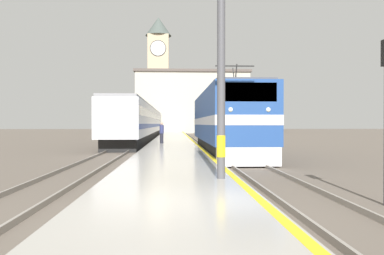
# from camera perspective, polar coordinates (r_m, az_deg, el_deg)

# --- Properties ---
(ground_plane) EXTENTS (200.00, 200.00, 0.00)m
(ground_plane) POSITION_cam_1_polar(r_m,az_deg,el_deg) (37.29, -2.89, -2.34)
(ground_plane) COLOR #60564C
(platform) EXTENTS (3.83, 140.00, 0.37)m
(platform) POSITION_cam_1_polar(r_m,az_deg,el_deg) (32.29, -2.90, -2.46)
(platform) COLOR #ADA89E
(platform) RESTS_ON ground
(rail_track_near) EXTENTS (2.83, 140.00, 0.16)m
(rail_track_near) POSITION_cam_1_polar(r_m,az_deg,el_deg) (32.46, 2.80, -2.72)
(rail_track_near) COLOR #60564C
(rail_track_near) RESTS_ON ground
(rail_track_far) EXTENTS (2.84, 140.00, 0.16)m
(rail_track_far) POSITION_cam_1_polar(r_m,az_deg,el_deg) (32.50, -9.27, -2.72)
(rail_track_far) COLOR #60564C
(rail_track_far) RESTS_ON ground
(locomotive_train) EXTENTS (2.92, 15.21, 4.92)m
(locomotive_train) POSITION_cam_1_polar(r_m,az_deg,el_deg) (23.26, 5.03, 0.88)
(locomotive_train) COLOR black
(locomotive_train) RESTS_ON ground
(passenger_train) EXTENTS (2.92, 43.51, 3.80)m
(passenger_train) POSITION_cam_1_polar(r_m,az_deg,el_deg) (45.43, -7.43, 0.77)
(passenger_train) COLOR black
(passenger_train) RESTS_ON ground
(catenary_mast) EXTENTS (2.16, 0.25, 7.79)m
(catenary_mast) POSITION_cam_1_polar(r_m,az_deg,el_deg) (10.70, 4.90, 13.41)
(catenary_mast) COLOR #4C4C51
(catenary_mast) RESTS_ON platform
(person_on_platform) EXTENTS (0.34, 0.34, 1.64)m
(person_on_platform) POSITION_cam_1_polar(r_m,az_deg,el_deg) (29.22, -4.64, -0.74)
(person_on_platform) COLOR #23232D
(person_on_platform) RESTS_ON platform
(clock_tower) EXTENTS (5.70, 5.70, 25.52)m
(clock_tower) POSITION_cam_1_polar(r_m,az_deg,el_deg) (84.24, -5.14, 8.59)
(clock_tower) COLOR tan
(clock_tower) RESTS_ON ground
(station_building) EXTENTS (23.06, 10.13, 12.55)m
(station_building) POSITION_cam_1_polar(r_m,az_deg,el_deg) (77.44, -0.03, 3.83)
(station_building) COLOR #B7B2A3
(station_building) RESTS_ON ground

